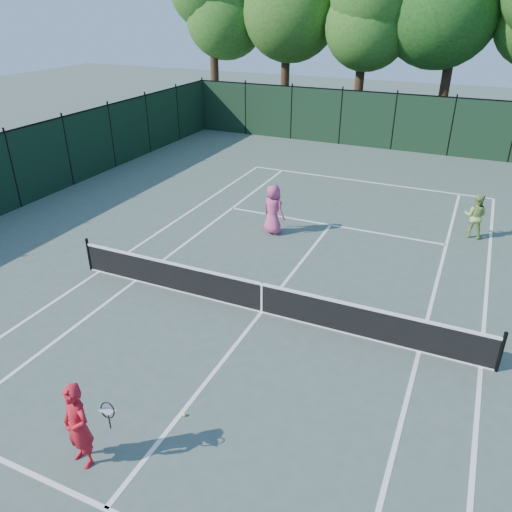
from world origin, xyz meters
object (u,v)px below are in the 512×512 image
at_px(coach, 78,426).
at_px(player_pink, 273,210).
at_px(player_green, 475,216).
at_px(loose_ball_midcourt, 184,415).

bearing_deg(coach, player_pink, 105.92).
bearing_deg(player_pink, player_green, -141.26).
relative_size(coach, loose_ball_midcourt, 25.47).
height_order(coach, loose_ball_midcourt, coach).
xyz_separation_m(coach, player_pink, (-0.73, 10.67, 0.03)).
xyz_separation_m(player_pink, loose_ball_midcourt, (1.80, -8.98, -0.86)).
bearing_deg(loose_ball_midcourt, player_green, 67.75).
height_order(player_pink, player_green, player_pink).
height_order(player_pink, loose_ball_midcourt, player_pink).
bearing_deg(loose_ball_midcourt, coach, -122.25).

